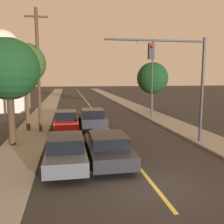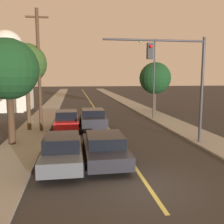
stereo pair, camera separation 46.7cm
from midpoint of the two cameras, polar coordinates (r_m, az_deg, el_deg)
ground_plane at (r=10.00m, az=9.67°, el=-16.53°), size 200.00×200.00×0.00m
road_surface at (r=44.89m, az=-4.93°, el=2.76°), size 9.17×80.00×0.01m
sidewalk_left at (r=44.89m, az=-12.39°, el=2.67°), size 2.50×80.00×0.12m
sidewalk_right at (r=45.65m, az=2.40°, el=2.94°), size 2.50×80.00×0.12m
car_near_lane_front at (r=12.29m, az=-0.60°, el=-8.05°), size 2.06×4.80×1.41m
car_near_lane_second at (r=19.67m, az=-3.75°, el=-1.54°), size 2.01×4.33×1.64m
car_outer_lane_front at (r=11.74m, az=-10.19°, el=-8.70°), size 1.89×4.51×1.53m
car_outer_lane_second at (r=19.74m, az=-9.63°, el=-1.84°), size 1.91×4.19×1.54m
traffic_signal_mast at (r=15.55m, az=16.07°, el=9.09°), size 6.13×0.42×6.34m
streetlamp_right at (r=24.42m, az=9.36°, el=9.76°), size 1.66×0.36×7.55m
utility_pole_left at (r=19.06m, az=-15.68°, el=9.42°), size 1.60×0.24×8.81m
tree_left_near at (r=15.78m, az=-21.85°, el=8.97°), size 3.56×3.56×6.24m
tree_left_far at (r=19.73m, az=-18.33°, el=10.36°), size 2.99×2.99×6.48m
tree_right_near at (r=28.94m, az=10.30°, el=7.62°), size 3.56×3.56×5.64m
domed_building_left at (r=33.11m, az=-22.21°, el=8.05°), size 4.91×4.91×9.65m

